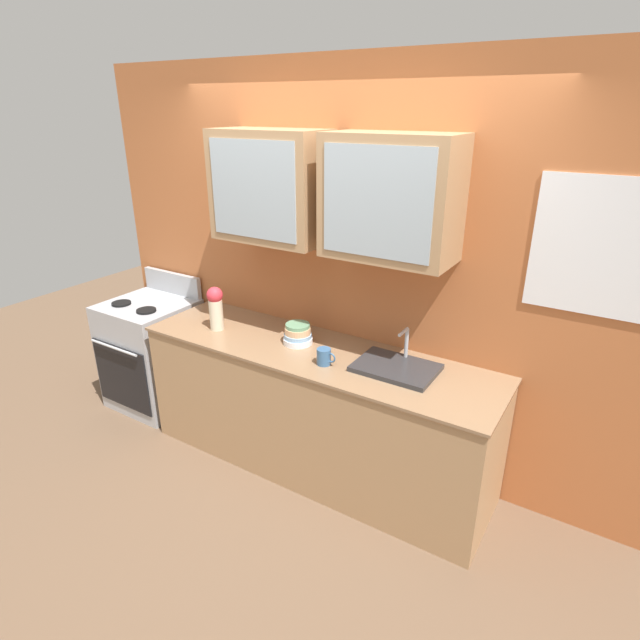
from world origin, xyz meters
TOP-DOWN VIEW (x-y plane):
  - ground_plane at (0.00, 0.00)m, footprint 10.00×10.00m
  - back_wall_unit at (0.01, 0.32)m, footprint 4.05×0.48m
  - counter at (0.00, 0.00)m, footprint 2.45×0.67m
  - stove_range at (-1.61, -0.00)m, footprint 0.65×0.68m
  - sink_faucet at (0.56, 0.04)m, footprint 0.48×0.34m
  - bowl_stack at (-0.15, 0.03)m, footprint 0.20×0.20m
  - vase at (-0.77, -0.07)m, footprint 0.11×0.11m
  - cup_near_sink at (0.16, -0.13)m, footprint 0.13×0.09m

SIDE VIEW (x-z plane):
  - ground_plane at x=0.00m, z-range 0.00..0.00m
  - counter at x=0.00m, z-range 0.00..0.90m
  - stove_range at x=-1.61m, z-range -0.08..0.99m
  - sink_faucet at x=0.56m, z-range 0.80..1.03m
  - cup_near_sink at x=0.16m, z-range 0.90..1.00m
  - bowl_stack at x=-0.15m, z-range 0.89..1.03m
  - vase at x=-0.77m, z-range 0.91..1.22m
  - back_wall_unit at x=0.01m, z-range 0.15..2.80m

